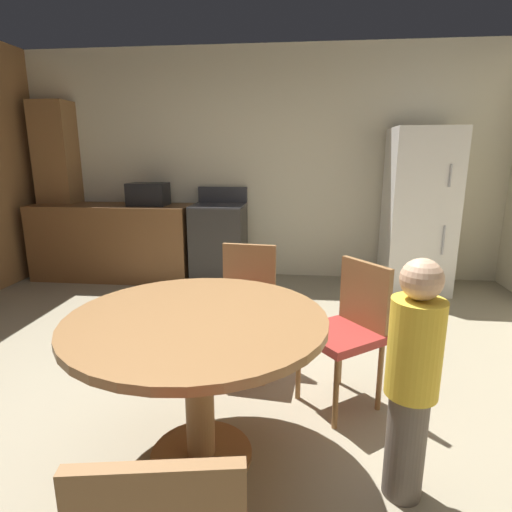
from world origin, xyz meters
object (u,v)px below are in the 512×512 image
Objects in this scene: microwave at (148,194)px; person_child at (412,377)px; oven_range at (219,243)px; dining_table at (198,347)px; chair_north at (246,299)px; refrigerator at (418,211)px; chair_northeast at (349,325)px.

microwave is 3.87m from person_child.
microwave reaches higher than oven_range.
oven_range reaches higher than dining_table.
microwave is at bearing -139.01° from chair_north.
refrigerator reaches higher than dining_table.
chair_north is at bearing -44.51° from person_child.
person_child reaches higher than chair_north.
person_child is at bearing -65.27° from oven_range.
refrigerator is at bearing 59.22° from dining_table.
microwave is at bearing -179.75° from oven_range.
refrigerator is at bearing -1.38° from oven_range.
oven_range reaches higher than chair_northeast.
oven_range is 0.62× the size of refrigerator.
refrigerator is 2.02× the size of chair_north.
dining_table is (-1.74, -2.93, -0.28)m from refrigerator.
chair_northeast is 0.80× the size of person_child.
oven_range is at bearing 99.23° from dining_table.
microwave reaches higher than dining_table.
dining_table is 1.11× the size of person_child.
microwave is 3.28m from dining_table.
person_child is (2.26, -3.10, -0.45)m from microwave.
chair_northeast is 0.77m from chair_north.
microwave is 3.22m from chair_northeast.
chair_northeast is at bearing -112.64° from refrigerator.
person_child is (0.95, -0.12, -0.02)m from dining_table.
refrigerator reaches higher than microwave.
microwave is at bearing 113.86° from dining_table.
person_child is (1.43, -3.11, 0.11)m from oven_range.
chair_northeast is at bearing -62.41° from oven_range.
oven_range is 1.26× the size of chair_north.
refrigerator is at bearing -0.94° from microwave.
microwave is at bearing -46.38° from person_child.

